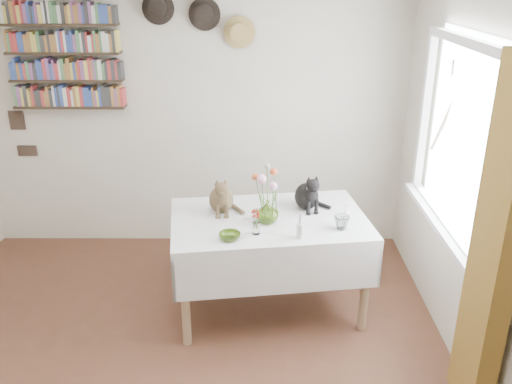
{
  "coord_description": "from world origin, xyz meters",
  "views": [
    {
      "loc": [
        0.62,
        -2.72,
        2.55
      ],
      "look_at": [
        0.6,
        0.95,
        1.05
      ],
      "focal_mm": 38.0,
      "sensor_mm": 36.0,
      "label": 1
    }
  ],
  "objects_px": {
    "tabby_cat": "(221,193)",
    "flower_vase": "(267,212)",
    "bookshelf_unit": "(64,57)",
    "black_cat": "(307,190)",
    "dining_table": "(269,241)"
  },
  "relations": [
    {
      "from": "dining_table",
      "to": "tabby_cat",
      "type": "height_order",
      "value": "tabby_cat"
    },
    {
      "from": "black_cat",
      "to": "tabby_cat",
      "type": "bearing_deg",
      "value": 168.41
    },
    {
      "from": "bookshelf_unit",
      "to": "flower_vase",
      "type": "bearing_deg",
      "value": -33.93
    },
    {
      "from": "black_cat",
      "to": "flower_vase",
      "type": "height_order",
      "value": "black_cat"
    },
    {
      "from": "flower_vase",
      "to": "bookshelf_unit",
      "type": "bearing_deg",
      "value": 146.07
    },
    {
      "from": "tabby_cat",
      "to": "flower_vase",
      "type": "bearing_deg",
      "value": -36.45
    },
    {
      "from": "tabby_cat",
      "to": "flower_vase",
      "type": "xyz_separation_m",
      "value": [
        0.36,
        -0.21,
        -0.07
      ]
    },
    {
      "from": "flower_vase",
      "to": "black_cat",
      "type": "bearing_deg",
      "value": 41.45
    },
    {
      "from": "bookshelf_unit",
      "to": "tabby_cat",
      "type": "bearing_deg",
      "value": -34.76
    },
    {
      "from": "tabby_cat",
      "to": "flower_vase",
      "type": "distance_m",
      "value": 0.42
    },
    {
      "from": "black_cat",
      "to": "bookshelf_unit",
      "type": "xyz_separation_m",
      "value": [
        -2.1,
        0.92,
        0.89
      ]
    },
    {
      "from": "tabby_cat",
      "to": "dining_table",
      "type": "bearing_deg",
      "value": -24.25
    },
    {
      "from": "black_cat",
      "to": "dining_table",
      "type": "bearing_deg",
      "value": -164.81
    },
    {
      "from": "tabby_cat",
      "to": "black_cat",
      "type": "bearing_deg",
      "value": -0.16
    },
    {
      "from": "dining_table",
      "to": "bookshelf_unit",
      "type": "distance_m",
      "value": 2.46
    }
  ]
}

